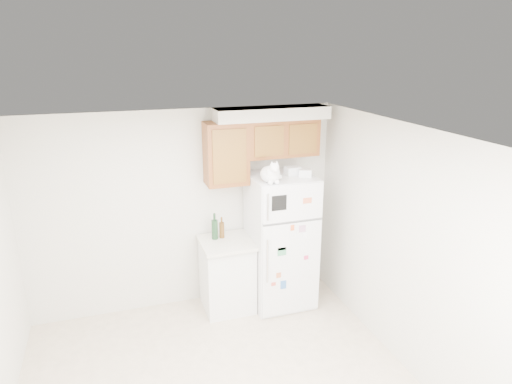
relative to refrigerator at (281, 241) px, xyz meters
name	(u,v)px	position (x,y,z in m)	size (l,w,h in m)	color
room_shell	(231,229)	(-1.01, -1.36, 0.82)	(3.84, 4.04, 2.52)	beige
refrigerator	(281,241)	(0.00, 0.00, 0.00)	(0.76, 0.78, 1.70)	white
base_counter	(227,274)	(-0.69, 0.07, -0.39)	(0.64, 0.64, 0.92)	white
cat	(271,174)	(-0.22, -0.22, 0.95)	(0.27, 0.40, 0.28)	white
storage_box_back	(293,171)	(0.14, 0.02, 0.90)	(0.18, 0.13, 0.10)	white
storage_box_front	(305,173)	(0.25, -0.11, 0.89)	(0.15, 0.11, 0.09)	white
bottle_green	(215,226)	(-0.81, 0.17, 0.24)	(0.08, 0.08, 0.33)	#19381E
bottle_amber	(222,227)	(-0.72, 0.18, 0.20)	(0.06, 0.06, 0.27)	#593814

